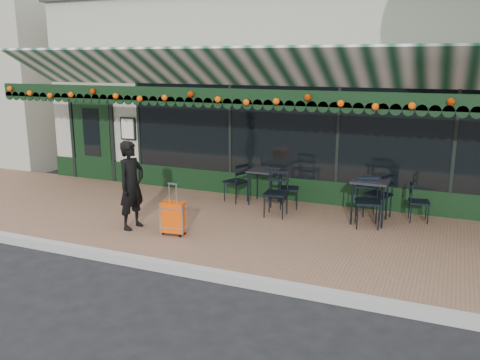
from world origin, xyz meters
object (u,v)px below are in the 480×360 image
at_px(woman, 132,185).
at_px(chair_a_left, 378,195).
at_px(cafe_table_a, 371,184).
at_px(cafe_table_b, 264,173).
at_px(chair_a_right, 419,202).
at_px(chair_b_left, 236,182).
at_px(chair_b_right, 289,189).
at_px(chair_a_front, 368,203).
at_px(chair_b_front, 276,194).
at_px(suitcase, 174,218).

relative_size(woman, chair_a_left, 1.78).
bearing_deg(chair_a_left, cafe_table_a, 9.93).
relative_size(cafe_table_b, chair_a_right, 0.98).
bearing_deg(chair_b_left, chair_b_right, 111.74).
distance_m(cafe_table_a, chair_a_front, 0.41).
height_order(cafe_table_b, chair_a_right, chair_a_right).
height_order(chair_b_left, chair_b_right, chair_b_left).
bearing_deg(chair_b_left, chair_a_left, 112.83).
bearing_deg(cafe_table_b, chair_a_front, -17.75).
distance_m(woman, chair_b_left, 2.58).
height_order(cafe_table_a, chair_b_front, chair_b_front).
height_order(suitcase, chair_b_front, suitcase).
xyz_separation_m(woman, chair_a_left, (3.97, 2.37, -0.35)).
height_order(chair_b_left, chair_b_front, chair_b_front).
bearing_deg(chair_a_right, chair_a_left, 82.86).
xyz_separation_m(cafe_table_a, chair_a_right, (0.85, 0.40, -0.36)).
bearing_deg(suitcase, cafe_table_b, 64.87).
height_order(cafe_table_a, chair_a_front, chair_a_front).
distance_m(cafe_table_b, chair_a_left, 2.36).
height_order(cafe_table_b, chair_b_right, chair_b_right).
relative_size(chair_a_right, chair_b_left, 0.88).
height_order(suitcase, cafe_table_b, suitcase).
relative_size(cafe_table_a, chair_a_left, 0.92).
bearing_deg(chair_a_left, suitcase, -27.90).
bearing_deg(chair_b_left, cafe_table_a, 105.69).
bearing_deg(cafe_table_b, chair_b_left, -171.85).
bearing_deg(chair_b_front, suitcase, -130.88).
xyz_separation_m(cafe_table_a, chair_b_right, (-1.67, 0.33, -0.34)).
relative_size(woman, chair_a_right, 2.12).
xyz_separation_m(chair_b_right, chair_b_front, (-0.06, -0.65, 0.05)).
xyz_separation_m(cafe_table_b, chair_a_front, (2.27, -0.73, -0.20)).
bearing_deg(chair_b_front, cafe_table_b, 120.68).
bearing_deg(woman, chair_b_front, -44.49).
distance_m(suitcase, chair_a_front, 3.49).
distance_m(woman, suitcase, 0.99).
xyz_separation_m(chair_a_left, chair_b_left, (-2.96, -0.02, -0.02)).
bearing_deg(woman, chair_b_right, -36.06).
bearing_deg(cafe_table_b, suitcase, -106.91).
bearing_deg(suitcase, chair_a_left, 29.52).
distance_m(chair_a_left, chair_b_front, 1.95).
bearing_deg(cafe_table_a, chair_a_right, 25.23).
relative_size(chair_a_left, chair_a_front, 0.97).
height_order(chair_a_left, chair_b_front, chair_a_left).
relative_size(chair_b_right, chair_b_front, 0.90).
bearing_deg(chair_b_left, woman, -0.71).
relative_size(woman, cafe_table_b, 2.17).
distance_m(woman, chair_b_front, 2.75).
xyz_separation_m(woman, chair_a_right, (4.73, 2.41, -0.42)).
bearing_deg(chair_a_left, cafe_table_b, -67.35).
bearing_deg(chair_a_front, chair_b_right, 145.17).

